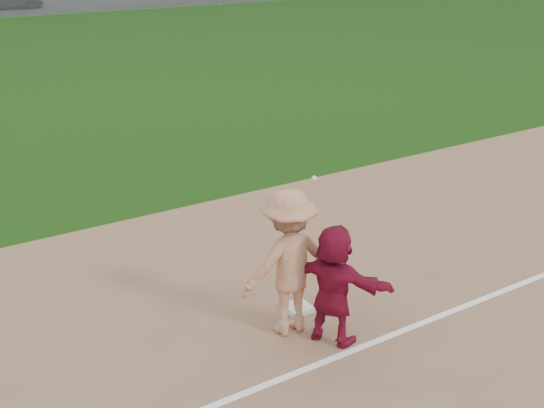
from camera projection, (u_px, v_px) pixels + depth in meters
ground at (328, 321)px, 9.77m from camera, size 160.00×160.00×0.00m
foul_line at (364, 346)px, 9.14m from camera, size 60.00×0.10×0.01m
first_base at (298, 308)px, 9.99m from camera, size 0.38×0.38×0.08m
base_runner at (334, 285)px, 8.98m from camera, size 1.17×1.61×1.69m
first_base_play at (288, 263)px, 9.14m from camera, size 1.38×0.84×2.25m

